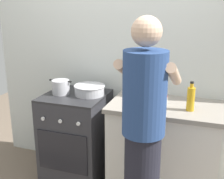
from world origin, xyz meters
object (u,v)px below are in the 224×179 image
at_px(utensil_crock, 145,86).
at_px(person, 143,138).
at_px(spice_bottle, 165,100).
at_px(mixing_bowl, 89,90).
at_px(pot, 61,87).
at_px(oil_bottle, 191,98).
at_px(stove_range, 76,136).

xyz_separation_m(utensil_crock, person, (0.18, -0.83, -0.13)).
bearing_deg(utensil_crock, spice_bottle, -40.78).
xyz_separation_m(mixing_bowl, spice_bottle, (0.75, -0.05, -0.01)).
distance_m(pot, oil_bottle, 1.25).
height_order(mixing_bowl, utensil_crock, utensil_crock).
xyz_separation_m(mixing_bowl, person, (0.70, -0.68, -0.09)).
relative_size(oil_bottle, person, 0.15).
xyz_separation_m(oil_bottle, person, (-0.27, -0.56, -0.15)).
xyz_separation_m(pot, mixing_bowl, (0.28, 0.06, -0.02)).
distance_m(pot, mixing_bowl, 0.29).
height_order(spice_bottle, person, person).
bearing_deg(pot, mixing_bowl, 12.85).
relative_size(utensil_crock, oil_bottle, 1.30).
bearing_deg(utensil_crock, mixing_bowl, -164.56).
bearing_deg(stove_range, oil_bottle, -4.11).
bearing_deg(stove_range, utensil_crock, 15.92).
distance_m(mixing_bowl, utensil_crock, 0.55).
bearing_deg(pot, oil_bottle, -2.78).
height_order(stove_range, mixing_bowl, mixing_bowl).
distance_m(pot, utensil_crock, 0.83).
bearing_deg(mixing_bowl, oil_bottle, -7.31).
xyz_separation_m(mixing_bowl, utensil_crock, (0.52, 0.14, 0.04)).
bearing_deg(spice_bottle, mixing_bowl, 176.29).
distance_m(utensil_crock, oil_bottle, 0.52).
height_order(stove_range, utensil_crock, utensil_crock).
bearing_deg(spice_bottle, person, -94.10).
bearing_deg(stove_range, pot, -172.20).
relative_size(utensil_crock, spice_bottle, 3.80).
relative_size(pot, utensil_crock, 0.73).
relative_size(spice_bottle, person, 0.05).
xyz_separation_m(spice_bottle, person, (-0.05, -0.63, -0.08)).
relative_size(pot, mixing_bowl, 0.79).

